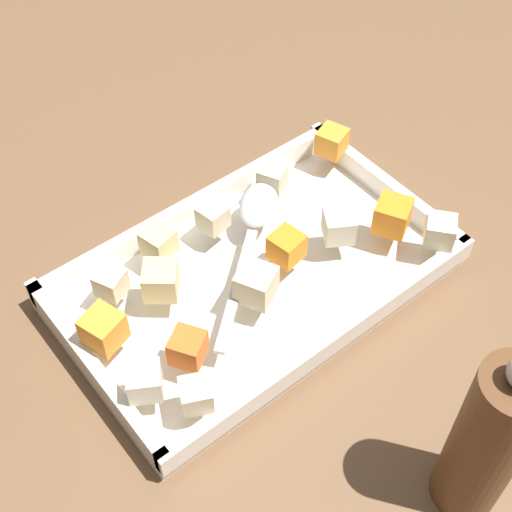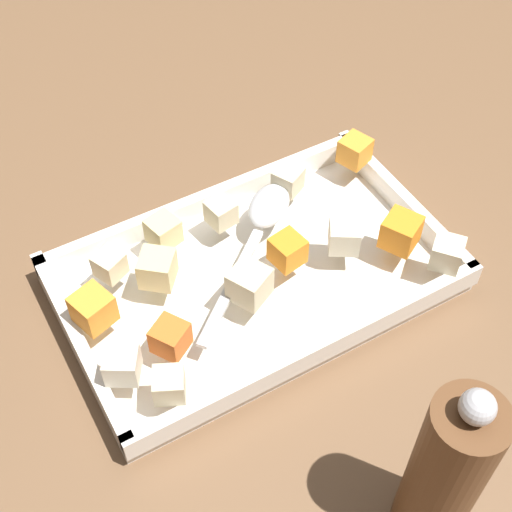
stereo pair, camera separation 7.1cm
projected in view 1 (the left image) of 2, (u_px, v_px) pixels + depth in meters
ground_plane at (238, 295)px, 0.74m from camera, size 4.00×4.00×0.00m
baking_dish at (256, 281)px, 0.74m from camera, size 0.38×0.23×0.04m
carrot_chunk_mid_right at (103, 329)px, 0.65m from camera, size 0.04×0.04×0.03m
carrot_chunk_front_center at (188, 348)px, 0.64m from camera, size 0.04×0.04×0.03m
carrot_chunk_far_left at (332, 141)px, 0.81m from camera, size 0.04×0.04×0.03m
carrot_chunk_corner_se at (392, 216)px, 0.74m from camera, size 0.04×0.04×0.03m
carrot_chunk_under_handle at (286, 247)px, 0.71m from camera, size 0.03×0.03×0.03m
potato_chunk_heap_side at (159, 242)px, 0.72m from camera, size 0.03×0.03×0.03m
potato_chunk_heap_top at (213, 217)px, 0.74m from camera, size 0.03×0.03×0.03m
potato_chunk_back_center at (256, 284)px, 0.68m from camera, size 0.04×0.04×0.03m
potato_chunk_far_right at (161, 281)px, 0.68m from camera, size 0.04×0.04×0.03m
potato_chunk_mid_left at (440, 231)px, 0.72m from camera, size 0.04×0.04×0.03m
potato_chunk_near_right at (273, 177)px, 0.78m from camera, size 0.04×0.04×0.03m
potato_chunk_corner_sw at (196, 395)px, 0.61m from camera, size 0.04×0.04×0.03m
potato_chunk_near_spoon at (111, 283)px, 0.69m from camera, size 0.03×0.03×0.03m
parsnip_chunk_rim_edge at (145, 382)px, 0.62m from camera, size 0.04×0.04×0.03m
parsnip_chunk_corner_ne at (339, 226)px, 0.73m from camera, size 0.04×0.04×0.03m
serving_spoon at (256, 215)px, 0.75m from camera, size 0.18×0.15×0.02m
pepper_mill at (488, 441)px, 0.54m from camera, size 0.05×0.05×0.20m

